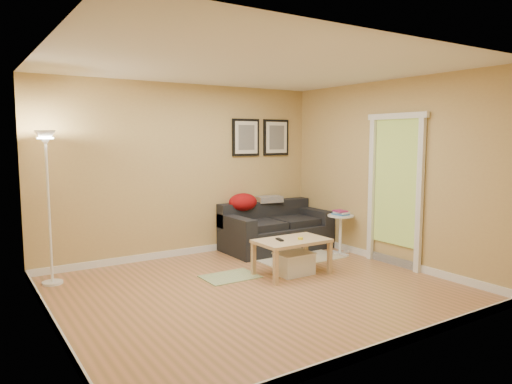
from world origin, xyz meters
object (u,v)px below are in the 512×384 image
at_px(side_table, 340,235).
at_px(floor_lamp, 49,212).
at_px(storage_bin, 294,263).
at_px(book_stack, 341,212).
at_px(coffee_table, 292,257).
at_px(sofa, 276,226).

distance_m(side_table, floor_lamp, 4.14).
xyz_separation_m(storage_bin, book_stack, (1.27, 0.50, 0.50)).
xyz_separation_m(coffee_table, storage_bin, (0.03, -0.01, -0.09)).
relative_size(sofa, coffee_table, 1.80).
relative_size(storage_bin, book_stack, 2.08).
height_order(book_stack, floor_lamp, floor_lamp).
distance_m(sofa, book_stack, 1.06).
xyz_separation_m(sofa, book_stack, (0.65, -0.79, 0.28)).
bearing_deg(side_table, coffee_table, -159.94).
height_order(coffee_table, floor_lamp, floor_lamp).
distance_m(storage_bin, book_stack, 1.46).
bearing_deg(sofa, floor_lamp, 179.90).
height_order(storage_bin, floor_lamp, floor_lamp).
height_order(coffee_table, side_table, side_table).
relative_size(sofa, side_table, 2.76).
xyz_separation_m(coffee_table, book_stack, (1.31, 0.49, 0.42)).
xyz_separation_m(side_table, book_stack, (0.01, 0.01, 0.34)).
bearing_deg(storage_bin, floor_lamp, 154.88).
bearing_deg(book_stack, sofa, 130.60).
relative_size(book_stack, floor_lamp, 0.12).
xyz_separation_m(sofa, floor_lamp, (-3.38, 0.01, 0.52)).
xyz_separation_m(book_stack, floor_lamp, (-4.03, 0.80, 0.24)).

